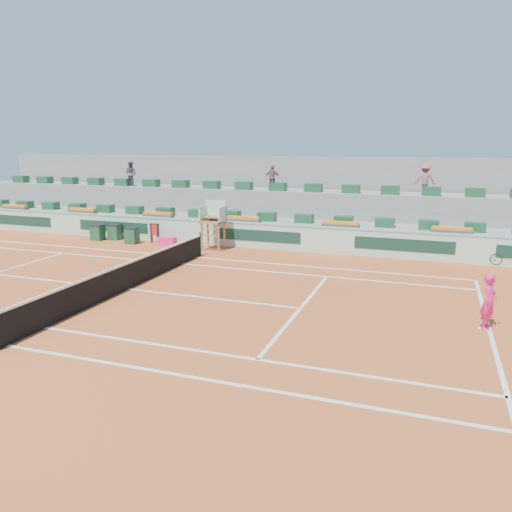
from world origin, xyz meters
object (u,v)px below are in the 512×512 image
Objects in this scene: player_bag at (167,241)px; tennis_player at (489,301)px; umpire_chair at (214,218)px.

player_bag is 16.33m from tennis_player.
player_bag is 3.00m from umpire_chair.
umpire_chair is 1.05× the size of tennis_player.
player_bag is 0.42× the size of tennis_player.
tennis_player reaches higher than player_bag.
umpire_chair is 13.98m from tennis_player.
player_bag is at bearing 179.03° from umpire_chair.
umpire_chair reaches higher than player_bag.
tennis_player is at bearing -32.16° from umpire_chair.
tennis_player is (14.50, -7.48, 0.60)m from player_bag.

